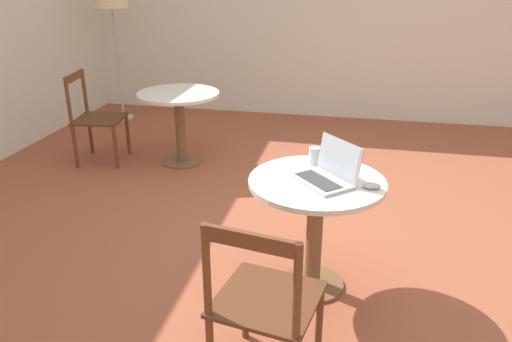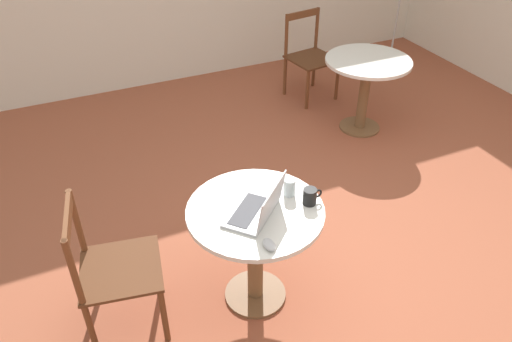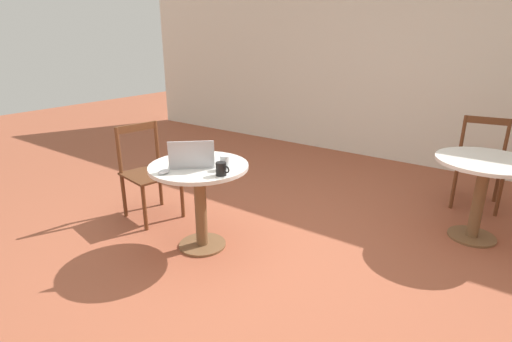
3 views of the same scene
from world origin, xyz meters
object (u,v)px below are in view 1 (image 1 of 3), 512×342
(mug, at_px, (335,154))
(mouse, at_px, (372,186))
(floor_lamp, at_px, (112,1))
(chair_mid_back, at_px, (95,118))
(drinking_glass, at_px, (314,156))
(cafe_table_mid, at_px, (179,110))
(cafe_table_near, at_px, (316,206))
(laptop, at_px, (327,174))
(chair_near_left, at_px, (264,304))

(mug, bearing_deg, mouse, -148.37)
(floor_lamp, relative_size, mug, 13.84)
(chair_mid_back, distance_m, drinking_glass, 2.74)
(chair_mid_back, distance_m, mouse, 3.18)
(cafe_table_mid, relative_size, mug, 6.67)
(cafe_table_near, distance_m, drinking_glass, 0.33)
(floor_lamp, height_order, mug, floor_lamp)
(laptop, relative_size, drinking_glass, 3.93)
(floor_lamp, distance_m, drinking_glass, 4.05)
(drinking_glass, bearing_deg, cafe_table_near, -170.00)
(cafe_table_near, relative_size, mug, 6.67)
(floor_lamp, distance_m, mug, 4.08)
(cafe_table_mid, xyz_separation_m, floor_lamp, (1.33, 1.28, 0.90))
(cafe_table_near, relative_size, drinking_glass, 7.35)
(laptop, relative_size, mouse, 4.21)
(cafe_table_mid, distance_m, chair_mid_back, 0.85)
(chair_near_left, height_order, laptop, laptop)
(floor_lamp, height_order, mouse, floor_lamp)
(laptop, height_order, drinking_glass, laptop)
(cafe_table_near, distance_m, mug, 0.39)
(floor_lamp, relative_size, drinking_glass, 15.25)
(chair_near_left, height_order, drinking_glass, chair_near_left)
(chair_near_left, relative_size, mouse, 8.91)
(cafe_table_mid, xyz_separation_m, drinking_glass, (-1.57, -1.46, 0.22))
(chair_near_left, relative_size, floor_lamp, 0.54)
(mouse, bearing_deg, cafe_table_mid, 44.05)
(cafe_table_mid, bearing_deg, mug, -133.53)
(cafe_table_near, height_order, floor_lamp, floor_lamp)
(cafe_table_mid, distance_m, floor_lamp, 2.05)
(cafe_table_mid, height_order, mouse, mouse)
(mug, bearing_deg, chair_near_left, 168.69)
(chair_mid_back, xyz_separation_m, drinking_glass, (-1.45, -2.30, 0.32))
(chair_near_left, bearing_deg, laptop, -13.96)
(chair_near_left, xyz_separation_m, chair_mid_back, (2.50, 2.20, 0.00))
(chair_near_left, distance_m, laptop, 0.89)
(floor_lamp, bearing_deg, mug, -134.66)
(mouse, height_order, drinking_glass, drinking_glass)
(mouse, height_order, mug, mug)
(chair_near_left, relative_size, chair_mid_back, 1.00)
(floor_lamp, bearing_deg, chair_near_left, -146.27)
(cafe_table_near, relative_size, floor_lamp, 0.48)
(cafe_table_mid, relative_size, laptop, 1.87)
(drinking_glass, bearing_deg, chair_near_left, 174.35)
(cafe_table_mid, relative_size, drinking_glass, 7.35)
(chair_near_left, relative_size, laptop, 2.12)
(cafe_table_near, xyz_separation_m, chair_near_left, (-0.82, 0.15, -0.10))
(chair_mid_back, bearing_deg, chair_near_left, -138.73)
(floor_lamp, xyz_separation_m, mug, (-2.83, -2.86, -0.68))
(chair_near_left, height_order, mouse, chair_near_left)
(mouse, relative_size, mug, 0.85)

